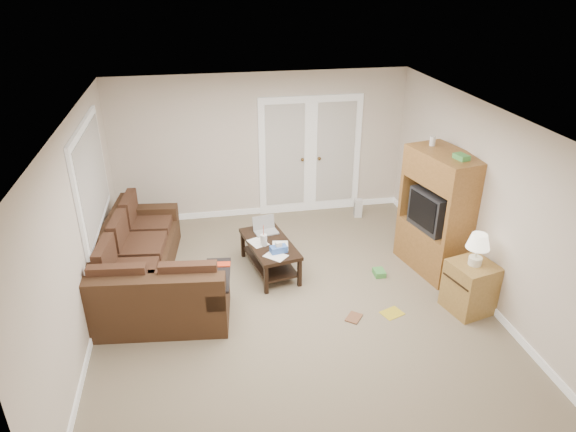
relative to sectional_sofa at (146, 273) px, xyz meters
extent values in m
plane|color=gray|center=(1.89, -0.53, -0.32)|extent=(5.50, 5.50, 0.00)
cube|color=silver|center=(1.89, -0.53, 2.18)|extent=(5.00, 5.50, 0.02)
cube|color=beige|center=(-0.61, -0.53, 0.93)|extent=(0.02, 5.50, 2.50)
cube|color=beige|center=(4.39, -0.53, 0.93)|extent=(0.02, 5.50, 2.50)
cube|color=beige|center=(1.89, 2.22, 0.93)|extent=(5.00, 0.02, 2.50)
cube|color=beige|center=(1.89, -3.28, 0.93)|extent=(5.00, 0.02, 2.50)
cube|color=white|center=(2.29, 2.19, 0.70)|extent=(0.90, 0.04, 2.13)
cube|color=white|center=(3.19, 2.19, 0.70)|extent=(0.90, 0.04, 2.13)
cube|color=silver|center=(2.29, 2.16, 0.75)|extent=(0.68, 0.02, 1.80)
cube|color=silver|center=(3.19, 2.16, 0.75)|extent=(0.68, 0.02, 1.80)
cube|color=white|center=(-0.58, 0.47, 1.23)|extent=(0.04, 1.92, 1.42)
cube|color=silver|center=(-0.55, 0.47, 1.23)|extent=(0.02, 1.74, 1.24)
cube|color=#402918|center=(-0.13, 0.51, -0.12)|extent=(1.11, 2.30, 0.40)
cube|color=#402918|center=(-0.44, 0.55, 0.29)|extent=(0.48, 2.23, 0.41)
cube|color=#402918|center=(-0.01, 1.49, 0.19)|extent=(0.89, 0.33, 0.21)
cube|color=#482C1D|center=(-0.05, 0.50, 0.14)|extent=(0.82, 2.17, 0.12)
cube|color=#402918|center=(0.18, -0.64, -0.12)|extent=(1.82, 1.06, 0.40)
cube|color=#402918|center=(0.14, -0.96, 0.29)|extent=(1.75, 0.43, 0.41)
cube|color=#402918|center=(0.92, -0.73, 0.19)|extent=(0.33, 0.89, 0.21)
cube|color=#482C1D|center=(0.19, -0.56, 0.14)|extent=(1.69, 0.76, 0.12)
cube|color=black|center=(0.92, -0.73, 0.31)|extent=(0.39, 0.80, 0.03)
cube|color=red|center=(0.95, -0.52, 0.33)|extent=(0.32, 0.15, 0.02)
cube|color=black|center=(1.72, 0.26, 0.12)|extent=(0.78, 1.24, 0.05)
cube|color=black|center=(1.72, 0.26, -0.16)|extent=(0.68, 1.14, 0.03)
cylinder|color=silver|center=(1.63, 0.19, 0.23)|extent=(0.09, 0.09, 0.17)
cylinder|color=red|center=(1.63, 0.19, 0.39)|extent=(0.01, 0.01, 0.15)
cube|color=#3860B6|center=(1.80, -0.04, 0.20)|extent=(0.25, 0.17, 0.09)
cube|color=white|center=(1.74, 0.16, 0.15)|extent=(0.49, 0.69, 0.00)
cube|color=#905D2C|center=(4.09, -0.07, 0.01)|extent=(0.83, 1.21, 0.67)
cube|color=#905D2C|center=(4.09, -0.07, 1.23)|extent=(0.83, 1.21, 0.44)
cube|color=black|center=(4.07, -0.07, 0.62)|extent=(0.66, 0.76, 0.55)
cube|color=black|center=(3.80, -0.13, 0.64)|extent=(0.13, 0.57, 0.44)
cube|color=#479B46|center=(4.15, -0.34, 1.49)|extent=(0.17, 0.22, 0.07)
cylinder|color=silver|center=(4.02, 0.26, 1.52)|extent=(0.08, 0.08, 0.13)
cube|color=olive|center=(4.09, -1.13, 0.02)|extent=(0.63, 0.63, 0.67)
cylinder|color=white|center=(4.09, -1.13, 0.41)|extent=(0.17, 0.17, 0.10)
cylinder|color=white|center=(4.09, -1.13, 0.53)|extent=(0.03, 0.03, 0.15)
cone|color=white|center=(4.09, -1.13, 0.69)|extent=(0.29, 0.29, 0.19)
cube|color=silver|center=(3.53, 1.75, -0.16)|extent=(0.15, 0.13, 0.33)
cube|color=gold|center=(3.10, -1.05, -0.32)|extent=(0.33, 0.29, 0.01)
cube|color=#479B46|center=(3.25, -0.15, -0.28)|extent=(0.16, 0.20, 0.08)
imported|color=brown|center=(2.52, -1.01, -0.31)|extent=(0.27, 0.28, 0.02)
camera|label=1|loc=(0.80, -6.09, 3.70)|focal=32.00mm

